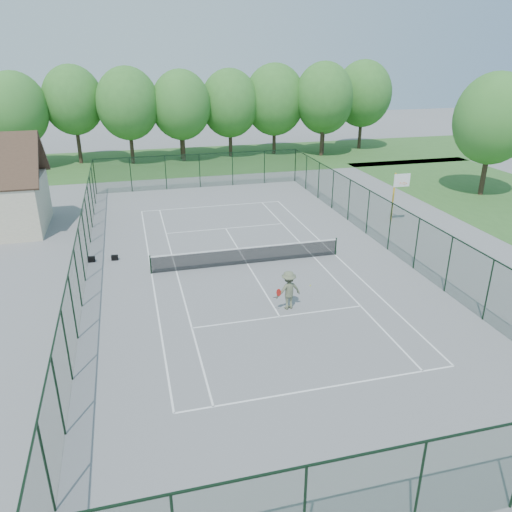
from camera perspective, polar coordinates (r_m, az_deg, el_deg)
The scene contains 11 objects.
ground at distance 28.99m, azimuth -1.00°, elevation -0.90°, with size 140.00×140.00×0.00m, color gray.
grass_far at distance 57.38m, azimuth -8.22°, elevation 10.74°, with size 80.00×16.00×0.01m, color #3D702F.
court_lines at distance 28.99m, azimuth -1.00°, elevation -0.90°, with size 11.05×23.85×0.01m.
tennis_net at distance 28.77m, azimuth -1.00°, elevation 0.15°, with size 11.08×0.08×1.10m.
fence_enclosure at distance 28.41m, azimuth -1.02°, elevation 1.98°, with size 18.05×36.05×3.02m.
tree_line_far at distance 56.48m, azimuth -8.57°, elevation 16.69°, with size 39.40×6.40×9.70m.
basketball_goal at distance 36.60m, azimuth 15.92°, elevation 7.51°, with size 1.20×1.43×3.65m.
tree_side at distance 46.16m, azimuth 25.51°, elevation 13.96°, with size 6.32×6.32×10.01m.
sports_bag_a at distance 30.76m, azimuth -18.29°, elevation -0.36°, with size 0.40×0.24×0.32m, color black.
sports_bag_b at distance 30.63m, azimuth -15.85°, elevation -0.18°, with size 0.38×0.23×0.30m, color black.
tennis_player at distance 23.78m, azimuth 3.74°, elevation -3.91°, with size 2.17×0.92×1.93m.
Camera 1 is at (-6.21, -25.86, 11.55)m, focal length 35.00 mm.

